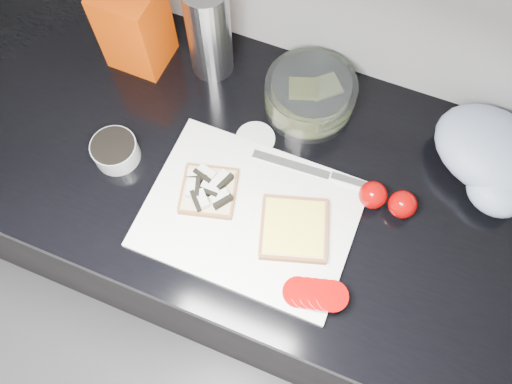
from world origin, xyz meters
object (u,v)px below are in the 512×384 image
cutting_board (250,214)px  glass_bowl (310,95)px  bread_bag (135,26)px  steel_canister (209,32)px

cutting_board → glass_bowl: glass_bowl is taller
glass_bowl → bread_bag: bread_bag is taller
glass_bowl → bread_bag: 0.39m
bread_bag → steel_canister: size_ratio=0.87×
glass_bowl → steel_canister: bearing=174.8°
cutting_board → bread_bag: size_ratio=2.10×
glass_bowl → cutting_board: bearing=-94.0°
glass_bowl → bread_bag: (-0.39, -0.01, 0.06)m
cutting_board → steel_canister: (-0.21, 0.30, 0.10)m
cutting_board → bread_bag: 0.47m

